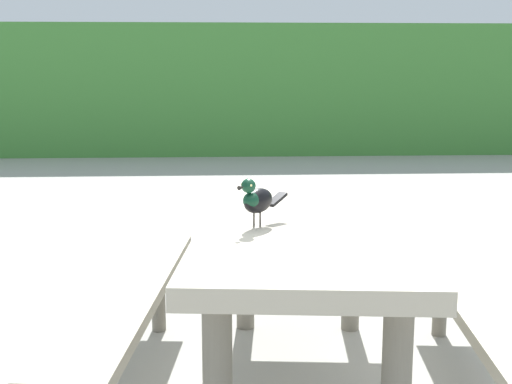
# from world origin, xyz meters

# --- Properties ---
(hedge_wall) EXTENTS (28.00, 2.32, 1.93)m
(hedge_wall) POSITION_xyz_m (0.00, 8.81, 0.97)
(hedge_wall) COLOR #428438
(hedge_wall) RESTS_ON ground
(picnic_table_foreground) EXTENTS (1.84, 1.87, 0.74)m
(picnic_table_foreground) POSITION_xyz_m (-0.36, 0.22, 0.56)
(picnic_table_foreground) COLOR #B2A893
(picnic_table_foreground) RESTS_ON ground
(bird_grackle) EXTENTS (0.20, 0.24, 0.18)m
(bird_grackle) POSITION_xyz_m (-0.55, 0.05, 0.84)
(bird_grackle) COLOR black
(bird_grackle) RESTS_ON picnic_table_foreground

